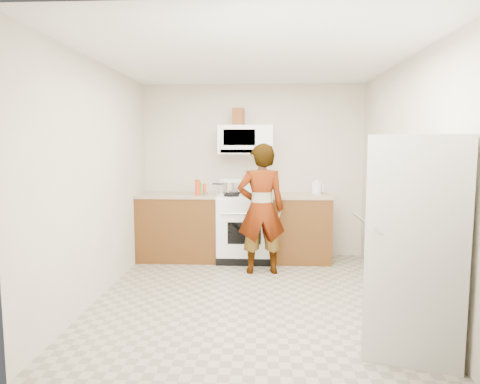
# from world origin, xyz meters

# --- Properties ---
(floor) EXTENTS (3.60, 3.60, 0.00)m
(floor) POSITION_xyz_m (0.00, 0.00, 0.00)
(floor) COLOR gray
(floor) RESTS_ON ground
(back_wall) EXTENTS (3.20, 0.02, 2.50)m
(back_wall) POSITION_xyz_m (0.00, 1.79, 1.25)
(back_wall) COLOR beige
(back_wall) RESTS_ON floor
(right_wall) EXTENTS (0.02, 3.60, 2.50)m
(right_wall) POSITION_xyz_m (1.59, 0.00, 1.25)
(right_wall) COLOR beige
(right_wall) RESTS_ON floor
(cabinet_left) EXTENTS (1.12, 0.62, 0.90)m
(cabinet_left) POSITION_xyz_m (-1.04, 1.49, 0.45)
(cabinet_left) COLOR brown
(cabinet_left) RESTS_ON floor
(counter_left) EXTENTS (1.14, 0.64, 0.03)m
(counter_left) POSITION_xyz_m (-1.04, 1.49, 0.92)
(counter_left) COLOR tan
(counter_left) RESTS_ON cabinet_left
(cabinet_right) EXTENTS (0.80, 0.62, 0.90)m
(cabinet_right) POSITION_xyz_m (0.68, 1.49, 0.45)
(cabinet_right) COLOR brown
(cabinet_right) RESTS_ON floor
(counter_right) EXTENTS (0.82, 0.64, 0.03)m
(counter_right) POSITION_xyz_m (0.68, 1.49, 0.92)
(counter_right) COLOR tan
(counter_right) RESTS_ON cabinet_right
(gas_range) EXTENTS (0.76, 0.65, 1.13)m
(gas_range) POSITION_xyz_m (-0.10, 1.48, 0.49)
(gas_range) COLOR white
(gas_range) RESTS_ON floor
(microwave) EXTENTS (0.76, 0.38, 0.40)m
(microwave) POSITION_xyz_m (-0.10, 1.61, 1.70)
(microwave) COLOR white
(microwave) RESTS_ON back_wall
(person) EXTENTS (0.64, 0.46, 1.65)m
(person) POSITION_xyz_m (0.13, 0.88, 0.82)
(person) COLOR tan
(person) RESTS_ON floor
(fridge) EXTENTS (0.87, 0.87, 1.70)m
(fridge) POSITION_xyz_m (1.32, -1.12, 0.85)
(fridge) COLOR silver
(fridge) RESTS_ON floor
(kettle) EXTENTS (0.14, 0.14, 0.16)m
(kettle) POSITION_xyz_m (0.91, 1.60, 1.02)
(kettle) COLOR white
(kettle) RESTS_ON counter_right
(jug) EXTENTS (0.17, 0.17, 0.24)m
(jug) POSITION_xyz_m (-0.20, 1.63, 2.02)
(jug) COLOR brown
(jug) RESTS_ON microwave
(saucepan) EXTENTS (0.31, 0.31, 0.13)m
(saucepan) POSITION_xyz_m (-0.31, 1.66, 1.02)
(saucepan) COLOR silver
(saucepan) RESTS_ON gas_range
(tray) EXTENTS (0.28, 0.22, 0.05)m
(tray) POSITION_xyz_m (-0.01, 1.34, 0.96)
(tray) COLOR white
(tray) RESTS_ON gas_range
(bottle_spray) EXTENTS (0.08, 0.08, 0.22)m
(bottle_spray) POSITION_xyz_m (-0.74, 1.30, 1.05)
(bottle_spray) COLOR red
(bottle_spray) RESTS_ON counter_left
(bottle_hot_sauce) EXTENTS (0.06, 0.06, 0.16)m
(bottle_hot_sauce) POSITION_xyz_m (-0.67, 1.43, 1.01)
(bottle_hot_sauce) COLOR #E24419
(bottle_hot_sauce) RESTS_ON counter_left
(bottle_green_cap) EXTENTS (0.07, 0.07, 0.19)m
(bottle_green_cap) POSITION_xyz_m (-0.73, 1.36, 1.03)
(bottle_green_cap) COLOR green
(bottle_green_cap) RESTS_ON counter_left
(pot_lid) EXTENTS (0.34, 0.34, 0.01)m
(pot_lid) POSITION_xyz_m (-0.63, 1.36, 0.94)
(pot_lid) COLOR white
(pot_lid) RESTS_ON counter_left
(broom) EXTENTS (0.25, 0.13, 1.18)m
(broom) POSITION_xyz_m (1.59, 1.08, 0.60)
(broom) COLOR white
(broom) RESTS_ON floor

